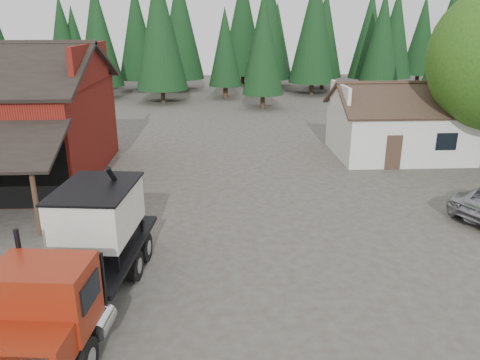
{
  "coord_description": "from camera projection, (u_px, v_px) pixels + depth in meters",
  "views": [
    {
      "loc": [
        1.44,
        -15.16,
        8.1
      ],
      "look_at": [
        2.4,
        3.26,
        1.8
      ],
      "focal_mm": 35.0,
      "sensor_mm": 36.0,
      "label": 1
    }
  ],
  "objects": [
    {
      "name": "ground",
      "position": [
        178.0,
        257.0,
        16.88
      ],
      "size": [
        120.0,
        120.0,
        0.0
      ],
      "primitive_type": "plane",
      "color": "#433D34",
      "rests_on": "ground"
    },
    {
      "name": "farmhouse",
      "position": [
        401.0,
        129.0,
        29.26
      ],
      "size": [
        8.6,
        6.42,
        4.65
      ],
      "color": "silver",
      "rests_on": "ground"
    },
    {
      "name": "conifer_backdrop",
      "position": [
        204.0,
        91.0,
        56.57
      ],
      "size": [
        76.0,
        16.0,
        16.0
      ],
      "primitive_type": null,
      "color": "black",
      "rests_on": "ground"
    },
    {
      "name": "near_pine_b",
      "position": [
        263.0,
        46.0,
        43.62
      ],
      "size": [
        3.96,
        3.96,
        10.4
      ],
      "color": "#382619",
      "rests_on": "ground"
    },
    {
      "name": "near_pine_c",
      "position": [
        453.0,
        35.0,
        40.31
      ],
      "size": [
        4.84,
        4.84,
        12.4
      ],
      "color": "#382619",
      "rests_on": "ground"
    },
    {
      "name": "near_pine_d",
      "position": [
        160.0,
        28.0,
        46.42
      ],
      "size": [
        5.28,
        5.28,
        13.4
      ],
      "color": "#382619",
      "rests_on": "ground"
    },
    {
      "name": "feed_truck",
      "position": [
        83.0,
        254.0,
        13.37
      ],
      "size": [
        3.13,
        8.66,
        3.82
      ],
      "rotation": [
        0.0,
        0.0,
        -0.11
      ],
      "color": "black",
      "rests_on": "ground"
    }
  ]
}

